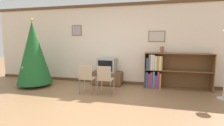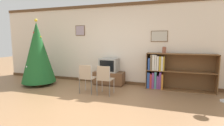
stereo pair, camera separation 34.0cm
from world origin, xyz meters
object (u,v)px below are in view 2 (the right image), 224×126
object	(u,v)px
folding_chair_right	(105,78)
tv_console	(109,78)
folding_chair_left	(87,77)
television	(109,65)
vase	(164,50)
bookshelf	(166,72)
christmas_tree	(38,52)

from	to	relation	value
folding_chair_right	tv_console	bearing A→B (deg)	103.56
folding_chair_left	television	bearing A→B (deg)	76.41
television	folding_chair_right	xyz separation A→B (m)	(0.27, -1.10, -0.20)
vase	tv_console	bearing A→B (deg)	-178.54
bookshelf	television	bearing A→B (deg)	-177.87
folding_chair_left	folding_chair_right	xyz separation A→B (m)	(0.53, 0.00, 0.00)
tv_console	folding_chair_left	bearing A→B (deg)	-103.56
folding_chair_left	vase	world-z (taller)	vase
folding_chair_right	bookshelf	distance (m)	1.94
tv_console	television	size ratio (longest dim) A/B	1.73
television	folding_chair_left	xyz separation A→B (m)	(-0.27, -1.10, -0.20)
television	vase	world-z (taller)	vase
television	bookshelf	bearing A→B (deg)	2.13
christmas_tree	tv_console	world-z (taller)	christmas_tree
tv_console	bookshelf	bearing A→B (deg)	2.05
bookshelf	vase	xyz separation A→B (m)	(-0.07, -0.02, 0.68)
tv_console	folding_chair_left	size ratio (longest dim) A/B	1.23
folding_chair_left	vase	distance (m)	2.43
folding_chair_right	bookshelf	xyz separation A→B (m)	(1.55, 1.17, 0.05)
tv_console	vase	bearing A→B (deg)	1.46
folding_chair_left	bookshelf	bearing A→B (deg)	29.36
tv_console	folding_chair_left	world-z (taller)	folding_chair_left
christmas_tree	folding_chair_right	xyz separation A→B (m)	(2.52, -0.37, -0.62)
television	folding_chair_left	bearing A→B (deg)	-103.59
television	vase	xyz separation A→B (m)	(1.74, 0.05, 0.53)
folding_chair_left	vase	xyz separation A→B (m)	(2.01, 1.15, 0.73)
television	bookshelf	xyz separation A→B (m)	(1.81, 0.07, -0.15)
folding_chair_left	vase	size ratio (longest dim) A/B	4.24
christmas_tree	folding_chair_left	distance (m)	2.11
christmas_tree	tv_console	distance (m)	2.52
television	bookshelf	world-z (taller)	bookshelf
television	folding_chair_right	bearing A→B (deg)	-76.41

